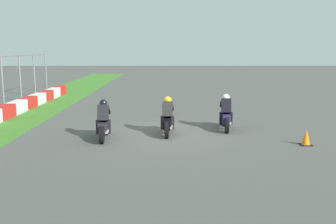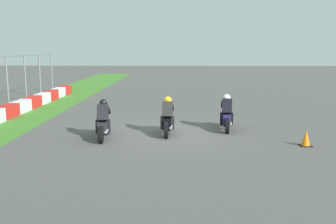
{
  "view_description": "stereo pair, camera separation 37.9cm",
  "coord_description": "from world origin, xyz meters",
  "px_view_note": "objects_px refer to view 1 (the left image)",
  "views": [
    {
      "loc": [
        -14.69,
        0.14,
        3.4
      ],
      "look_at": [
        -0.11,
        0.06,
        0.9
      ],
      "focal_mm": 39.69,
      "sensor_mm": 36.0,
      "label": 1
    },
    {
      "loc": [
        -14.68,
        -0.24,
        3.4
      ],
      "look_at": [
        -0.11,
        0.06,
        0.9
      ],
      "focal_mm": 39.69,
      "sensor_mm": 36.0,
      "label": 2
    }
  ],
  "objects_px": {
    "rider_lane_a": "(226,115)",
    "traffic_cone": "(306,138)",
    "rider_lane_b": "(168,119)",
    "rider_lane_c": "(104,123)"
  },
  "relations": [
    {
      "from": "rider_lane_a",
      "to": "traffic_cone",
      "type": "relative_size",
      "value": 3.62
    },
    {
      "from": "rider_lane_c",
      "to": "traffic_cone",
      "type": "distance_m",
      "value": 7.41
    },
    {
      "from": "rider_lane_a",
      "to": "rider_lane_b",
      "type": "bearing_deg",
      "value": 114.33
    },
    {
      "from": "rider_lane_c",
      "to": "traffic_cone",
      "type": "height_order",
      "value": "rider_lane_c"
    },
    {
      "from": "rider_lane_a",
      "to": "rider_lane_c",
      "type": "xyz_separation_m",
      "value": [
        -1.67,
        4.89,
        0.0
      ]
    },
    {
      "from": "rider_lane_a",
      "to": "traffic_cone",
      "type": "height_order",
      "value": "rider_lane_a"
    },
    {
      "from": "rider_lane_b",
      "to": "rider_lane_c",
      "type": "height_order",
      "value": "same"
    },
    {
      "from": "rider_lane_a",
      "to": "traffic_cone",
      "type": "xyz_separation_m",
      "value": [
        -2.61,
        -2.45,
        -0.36
      ]
    },
    {
      "from": "rider_lane_b",
      "to": "rider_lane_c",
      "type": "distance_m",
      "value": 2.55
    },
    {
      "from": "rider_lane_b",
      "to": "traffic_cone",
      "type": "relative_size",
      "value": 3.62
    }
  ]
}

